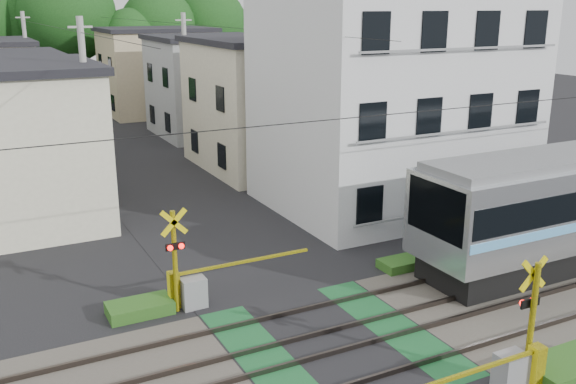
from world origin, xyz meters
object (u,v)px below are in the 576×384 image
crossing_signal_near (516,362)px  pedestrian (98,143)px  crossing_signal_far (190,284)px  apartment_block (392,97)px

crossing_signal_near → pedestrian: 28.00m
crossing_signal_far → pedestrian: bearing=85.7°
crossing_signal_near → pedestrian: crossing_signal_near is taller
apartment_block → pedestrian: 17.87m
crossing_signal_near → apartment_block: apartment_block is taller
crossing_signal_near → apartment_block: bearing=65.8°
crossing_signal_far → apartment_block: (11.09, 5.84, 3.94)m
apartment_block → pedestrian: size_ratio=5.91×
crossing_signal_near → pedestrian: bearing=97.5°
crossing_signal_far → apartment_block: bearing=27.8°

